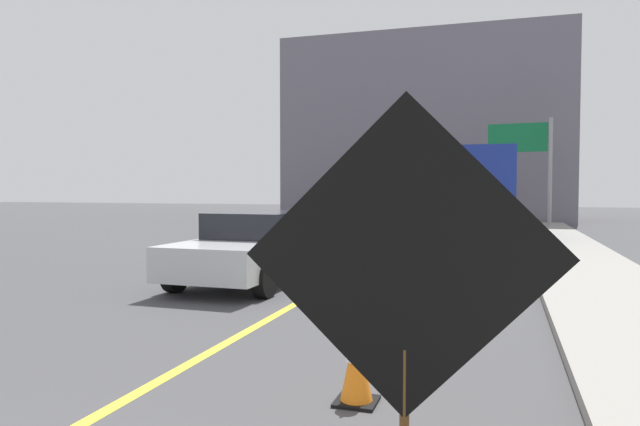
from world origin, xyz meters
TOP-DOWN VIEW (x-y plane):
  - lane_center_stripe at (0.00, 6.00)m, footprint 0.14×36.00m
  - roadwork_sign at (2.67, 1.83)m, footprint 1.62×0.24m
  - arrow_board_trailer at (1.25, 15.06)m, footprint 1.60×1.92m
  - box_truck at (2.40, 21.16)m, footprint 2.71×7.21m
  - pickup_car at (-1.51, 9.50)m, footprint 2.04×4.62m
  - highway_guide_sign at (4.41, 26.78)m, footprint 2.79×0.31m
  - far_building_block at (-1.17, 34.76)m, footprint 15.92×9.05m
  - traffic_cone_near_sign at (1.95, 3.75)m, footprint 0.36×0.36m
  - traffic_cone_mid_lane at (1.60, 6.41)m, footprint 0.36×0.36m
  - traffic_cone_far_lane at (1.33, 9.56)m, footprint 0.36×0.36m
  - traffic_cone_curbside at (1.24, 12.25)m, footprint 0.36×0.36m

SIDE VIEW (x-z plane):
  - lane_center_stripe at x=0.00m, z-range 0.00..0.01m
  - traffic_cone_curbside at x=1.24m, z-range -0.01..0.59m
  - traffic_cone_near_sign at x=1.95m, z-range -0.01..0.71m
  - traffic_cone_mid_lane at x=1.60m, z-range -0.01..0.73m
  - traffic_cone_far_lane at x=1.33m, z-range -0.01..0.73m
  - arrow_board_trailer at x=1.25m, z-range -0.87..1.83m
  - pickup_car at x=-1.51m, z-range 0.01..1.39m
  - roadwork_sign at x=2.67m, z-range 0.30..2.64m
  - box_truck at x=2.40m, z-range 0.15..3.39m
  - highway_guide_sign at x=4.41m, z-range 0.92..5.92m
  - far_building_block at x=-1.17m, z-range 0.00..10.45m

